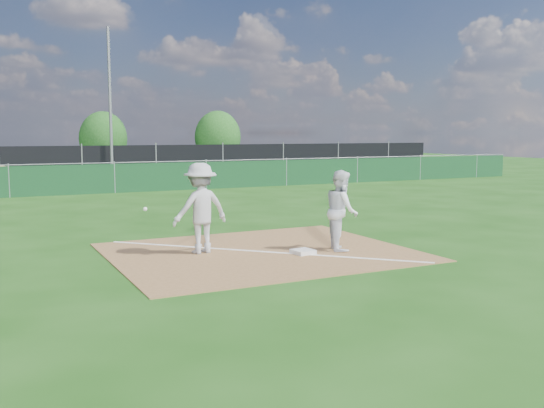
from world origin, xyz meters
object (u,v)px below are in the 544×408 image
at_px(light_pole, 110,104).
at_px(tree_right, 218,137).
at_px(runner, 341,210).
at_px(car_mid, 50,161).
at_px(play_at_first, 200,208).
at_px(tree_mid, 103,139).
at_px(first_base, 303,252).
at_px(car_right, 131,162).

bearing_deg(light_pole, tree_right, 45.80).
xyz_separation_m(runner, car_mid, (-2.81, 26.50, -0.01)).
bearing_deg(car_mid, tree_right, -49.18).
relative_size(play_at_first, tree_right, 0.46).
bearing_deg(play_at_first, car_mid, 90.05).
bearing_deg(tree_right, runner, -107.05).
distance_m(car_mid, tree_mid, 8.81).
bearing_deg(first_base, play_at_first, 150.80).
bearing_deg(car_mid, first_base, -160.85).
distance_m(light_pole, runner, 22.43).
distance_m(car_mid, car_right, 4.68).
bearing_deg(first_base, car_mid, 93.98).
xyz_separation_m(tree_mid, tree_right, (8.32, -1.31, 0.07)).
distance_m(play_at_first, tree_mid, 33.35).
bearing_deg(car_mid, play_at_first, -164.78).
xyz_separation_m(car_mid, tree_right, (12.83, 6.16, 1.30)).
bearing_deg(runner, play_at_first, 92.63).
height_order(first_base, tree_mid, tree_mid).
bearing_deg(car_mid, tree_mid, -15.96).
xyz_separation_m(car_mid, car_right, (4.67, -0.15, -0.11)).
height_order(first_base, tree_right, tree_right).
xyz_separation_m(first_base, play_at_first, (-1.83, 1.02, 0.88)).
bearing_deg(light_pole, play_at_first, -97.07).
bearing_deg(tree_right, first_base, -108.55).
relative_size(play_at_first, runner, 1.13).
distance_m(first_base, runner, 1.25).
relative_size(car_mid, tree_mid, 1.24).
bearing_deg(runner, car_right, 17.30).
bearing_deg(car_right, play_at_first, 169.03).
bearing_deg(first_base, tree_right, 71.45).
relative_size(first_base, tree_mid, 0.10).
relative_size(light_pole, runner, 4.72).
relative_size(runner, tree_mid, 0.42).
xyz_separation_m(play_at_first, runner, (2.79, -0.95, -0.09)).
xyz_separation_m(play_at_first, car_right, (4.65, 25.41, -0.22)).
distance_m(runner, tree_right, 34.19).
xyz_separation_m(light_pole, first_base, (-0.81, -22.28, -3.94)).
height_order(play_at_first, car_right, play_at_first).
xyz_separation_m(light_pole, play_at_first, (-2.64, -21.26, -3.06)).
distance_m(car_right, tree_mid, 7.73).
xyz_separation_m(light_pole, tree_mid, (1.85, 11.76, -1.93)).
distance_m(light_pole, tree_mid, 12.06).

